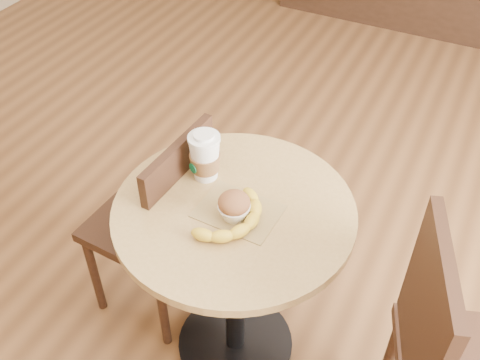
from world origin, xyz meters
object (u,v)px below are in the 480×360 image
(muffin, at_px, (234,206))
(cafe_table, at_px, (234,252))
(coffee_cup, at_px, (205,158))
(chair_left, at_px, (159,220))
(banana, at_px, (235,217))

(muffin, bearing_deg, cafe_table, 118.04)
(coffee_cup, bearing_deg, cafe_table, -8.92)
(muffin, bearing_deg, chair_left, 164.69)
(muffin, height_order, banana, muffin)
(cafe_table, height_order, muffin, muffin)
(muffin, xyz_separation_m, banana, (0.01, -0.02, -0.02))
(cafe_table, xyz_separation_m, chair_left, (-0.34, 0.06, -0.07))
(chair_left, xyz_separation_m, banana, (0.37, -0.12, 0.29))
(coffee_cup, bearing_deg, banana, -16.51)
(chair_left, xyz_separation_m, coffee_cup, (0.19, 0.03, 0.35))
(chair_left, bearing_deg, coffee_cup, 100.68)
(cafe_table, distance_m, chair_left, 0.35)
(chair_left, bearing_deg, muffin, 77.89)
(chair_left, height_order, coffee_cup, coffee_cup)
(banana, bearing_deg, coffee_cup, 160.36)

